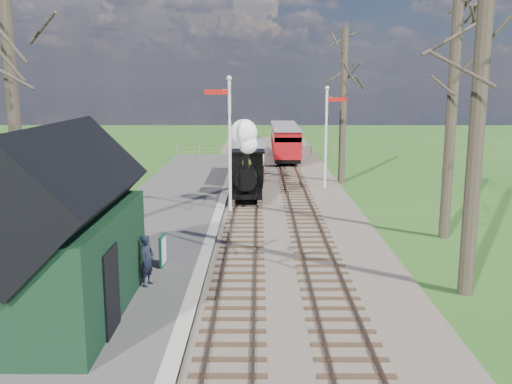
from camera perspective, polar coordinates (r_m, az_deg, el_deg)
The scene contains 18 objects.
distant_hills at distance 77.08m, azimuth 0.91°, elevation -5.73°, with size 114.40×48.00×22.02m.
ballast_bed at distance 32.01m, azimuth 1.54°, elevation 0.35°, with size 8.00×60.00×0.10m, color brown.
track_near at distance 32.00m, azimuth -0.78°, elevation 0.44°, with size 1.60×60.00×0.15m.
track_far at distance 32.05m, azimuth 3.87°, elevation 0.44°, with size 1.60×60.00×0.15m.
platform at distance 24.52m, azimuth -9.37°, elevation -2.97°, with size 5.00×44.00×0.20m, color #474442.
coping_strip at distance 24.24m, azimuth -3.99°, elevation -3.00°, with size 0.40×44.00×0.21m, color #B2AD9E.
station_shed at distance 14.79m, azimuth -19.17°, elevation -4.05°, with size 3.25×6.30×4.78m.
semaphore_near at distance 25.60m, azimuth -2.80°, elevation 5.75°, with size 1.22×0.24×6.22m.
semaphore_far at distance 31.78m, azimuth 7.16°, elevation 6.20°, with size 1.22×0.24×5.72m.
bare_trees at distance 19.58m, azimuth 2.44°, elevation 8.80°, with size 15.51×22.39×12.00m.
fence_line at distance 45.77m, azimuth -0.06°, elevation 4.20°, with size 12.60×0.08×1.00m.
locomotive at distance 28.26m, azimuth -0.96°, elevation 2.70°, with size 1.62×3.77×4.04m.
coach at distance 34.32m, azimuth -0.70°, elevation 3.34°, with size 1.88×6.46×1.98m.
red_carriage_a at distance 41.74m, azimuth 3.07°, elevation 4.79°, with size 2.01×4.98×2.11m.
red_carriage_b at distance 47.20m, azimuth 2.75°, elevation 5.51°, with size 2.01×4.98×2.11m.
sign_board at distance 18.33m, azimuth -9.32°, elevation -5.81°, with size 0.13×0.68×1.00m.
bench at distance 15.25m, azimuth -15.18°, elevation -10.23°, with size 0.84×1.28×0.71m.
person at distance 16.64m, azimuth -10.84°, elevation -6.74°, with size 0.54×0.35×1.48m, color black.
Camera 1 is at (0.63, -9.45, 5.95)m, focal length 40.00 mm.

